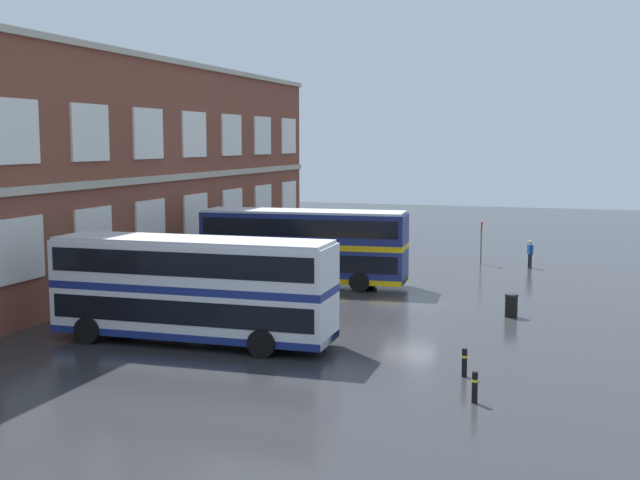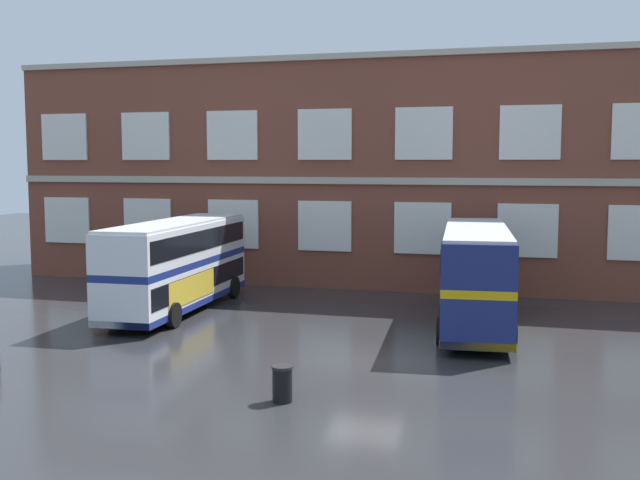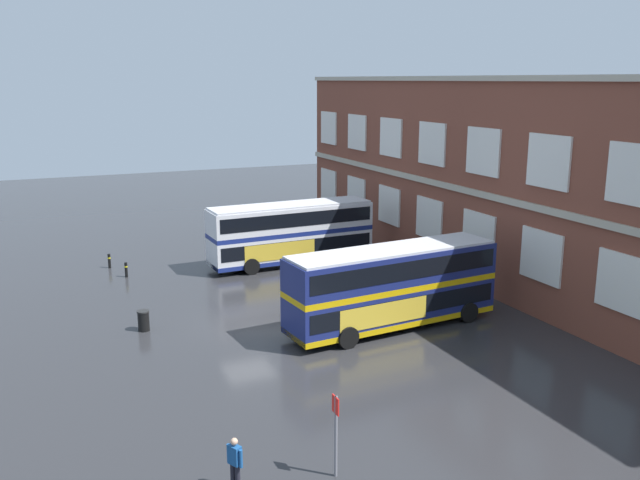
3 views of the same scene
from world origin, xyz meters
TOP-DOWN VIEW (x-y plane):
  - ground_plane at (0.00, 2.00)m, footprint 120.00×120.00m
  - brick_terminal_building at (0.02, 17.98)m, footprint 46.44×8.19m
  - double_decker_near at (-9.96, 6.31)m, footprint 3.14×11.08m
  - double_decker_middle at (3.21, 6.47)m, footprint 3.54×11.18m
  - waiting_passenger at (13.27, -4.69)m, footprint 0.61×0.40m
  - bus_stand_flag at (13.87, -1.64)m, footprint 0.44×0.10m
  - station_litter_bin at (-1.33, -4.91)m, footprint 0.60×0.60m
  - safety_bollard_west at (-13.80, -4.99)m, footprint 0.19×0.19m
  - safety_bollard_east at (-11.19, -4.30)m, footprint 0.19×0.19m

SIDE VIEW (x-z plane):
  - ground_plane at x=0.00m, z-range 0.00..0.00m
  - safety_bollard_west at x=-13.80m, z-range 0.02..0.97m
  - safety_bollard_east at x=-11.19m, z-range 0.02..0.97m
  - station_litter_bin at x=-1.33m, z-range 0.01..1.04m
  - waiting_passenger at x=13.27m, z-range 0.08..1.78m
  - bus_stand_flag at x=13.87m, z-range 0.29..2.99m
  - double_decker_near at x=-9.96m, z-range 0.11..4.18m
  - double_decker_middle at x=3.21m, z-range 0.11..4.18m
  - brick_terminal_building at x=0.02m, z-range -0.15..12.12m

